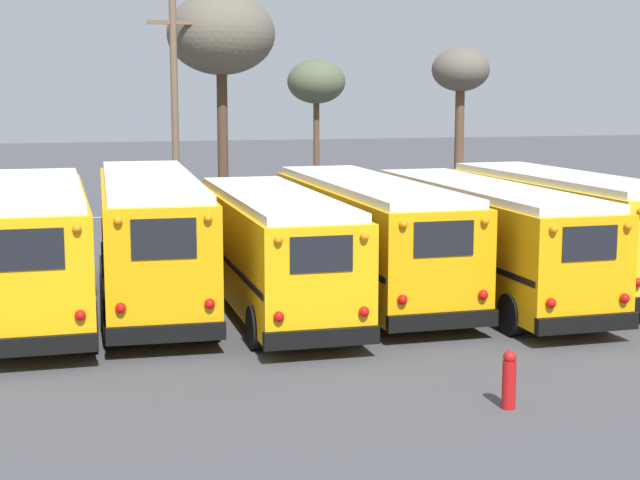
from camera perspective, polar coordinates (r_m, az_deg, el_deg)
The scene contains 13 objects.
ground_plane at distance 25.31m, azimuth 0.15°, elevation -3.68°, with size 160.00×160.00×0.00m, color #424247.
school_bus_0 at distance 24.32m, azimuth -16.31°, elevation -0.31°, with size 2.63×9.85×3.24m.
school_bus_1 at distance 25.25m, azimuth -9.82°, elevation 0.31°, with size 2.82×10.86×3.30m.
school_bus_2 at distance 24.03m, azimuth -2.70°, elevation -0.44°, with size 2.51×9.50×2.96m.
school_bus_3 at distance 26.08m, azimuth 2.76°, elevation 0.41°, with size 2.69×10.78×3.07m.
school_bus_4 at distance 26.11m, azimuth 9.40°, elevation 0.24°, with size 2.61×10.79×3.00m.
school_bus_5 at distance 28.16m, azimuth 13.93°, elevation 0.84°, with size 2.90×9.89×3.12m.
utility_pole at distance 36.08m, azimuth -8.44°, elevation 7.35°, with size 1.80×0.27×8.87m.
bare_tree_0 at distance 46.80m, azimuth -0.21°, elevation 9.10°, with size 2.75×2.75×6.83m.
bare_tree_1 at distance 37.88m, azimuth -5.77°, elevation 11.71°, with size 4.08×4.08×9.04m.
bare_tree_3 at distance 43.38m, azimuth 8.18°, elevation 9.47°, with size 2.51×2.51×7.23m.
fence_line at distance 32.66m, azimuth -3.39°, elevation 0.90°, with size 22.24×0.06×1.42m.
fire_hydrant at distance 17.31m, azimuth 10.95°, elevation -7.97°, with size 0.24×0.24×1.03m.
Camera 1 is at (-6.35, -23.88, 5.47)m, focal length 55.00 mm.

